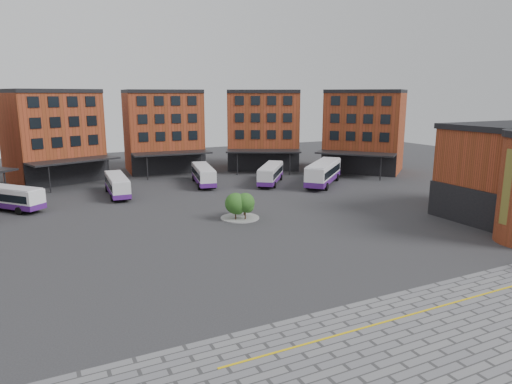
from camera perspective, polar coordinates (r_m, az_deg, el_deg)
name	(u,v)px	position (r m, az deg, el deg)	size (l,w,h in m)	color
ground	(275,253)	(40.85, 2.40, -7.66)	(160.00, 160.00, 0.00)	#28282B
yellow_line	(408,315)	(31.60, 18.44, -14.42)	(26.00, 0.15, 0.02)	gold
main_building	(130,138)	(73.53, -15.49, 6.56)	(94.14, 42.48, 14.60)	maroon
tree_island	(241,205)	(51.07, -1.88, -1.60)	(4.40, 4.40, 3.13)	gray
bus_b	(6,197)	(63.01, -28.78, -0.57)	(8.67, 9.47, 2.94)	white
bus_c	(117,185)	(65.85, -16.96, 0.86)	(2.92, 10.23, 2.85)	silver
bus_d	(203,175)	(71.12, -6.59, 2.17)	(4.47, 10.75, 2.95)	silver
bus_e	(271,174)	(71.62, 1.85, 2.32)	(8.35, 9.82, 2.97)	silver
bus_f	(323,173)	(71.35, 8.43, 2.42)	(11.26, 10.76, 3.57)	white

